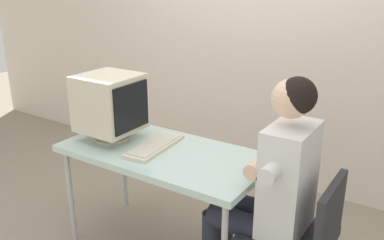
# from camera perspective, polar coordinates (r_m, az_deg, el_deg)

# --- Properties ---
(wall_back) EXTENTS (8.00, 0.10, 3.00)m
(wall_back) POSITION_cam_1_polar(r_m,az_deg,el_deg) (3.56, 13.88, 13.86)
(wall_back) COLOR beige
(wall_back) RESTS_ON ground_plane
(desk) EXTENTS (1.34, 0.67, 0.74)m
(desk) POSITION_cam_1_polar(r_m,az_deg,el_deg) (2.69, -3.99, -5.24)
(desk) COLOR #B7B7BC
(desk) RESTS_ON ground_plane
(crt_monitor) EXTENTS (0.39, 0.37, 0.45)m
(crt_monitor) POSITION_cam_1_polar(r_m,az_deg,el_deg) (2.82, -11.25, 2.26)
(crt_monitor) COLOR beige
(crt_monitor) RESTS_ON desk
(keyboard) EXTENTS (0.21, 0.49, 0.03)m
(keyboard) POSITION_cam_1_polar(r_m,az_deg,el_deg) (2.71, -5.17, -3.55)
(keyboard) COLOR beige
(keyboard) RESTS_ON desk
(office_chair) EXTENTS (0.47, 0.47, 0.81)m
(office_chair) POSITION_cam_1_polar(r_m,az_deg,el_deg) (2.43, 14.56, -14.92)
(office_chair) COLOR #4C4C51
(office_chair) RESTS_ON ground_plane
(person_seated) EXTENTS (0.72, 0.57, 1.34)m
(person_seated) POSITION_cam_1_polar(r_m,az_deg,el_deg) (2.35, 10.82, -8.57)
(person_seated) COLOR silver
(person_seated) RESTS_ON ground_plane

